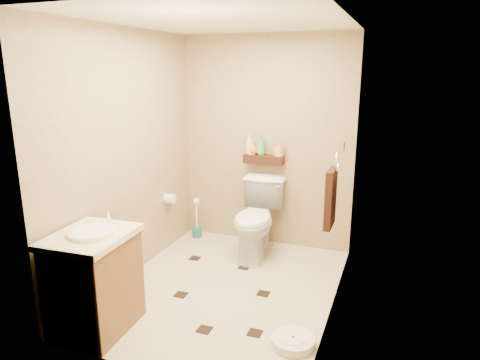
% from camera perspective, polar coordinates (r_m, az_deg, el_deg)
% --- Properties ---
extents(ground, '(2.50, 2.50, 0.00)m').
position_cam_1_polar(ground, '(4.19, -2.06, -14.21)').
color(ground, beige).
rests_on(ground, ground).
extents(wall_back, '(2.00, 0.04, 2.40)m').
position_cam_1_polar(wall_back, '(4.91, 3.50, 4.99)').
color(wall_back, tan).
rests_on(wall_back, ground).
extents(wall_front, '(2.00, 0.04, 2.40)m').
position_cam_1_polar(wall_front, '(2.69, -12.67, -3.40)').
color(wall_front, tan).
rests_on(wall_front, ground).
extents(wall_left, '(0.04, 2.50, 2.40)m').
position_cam_1_polar(wall_left, '(4.24, -14.77, 3.01)').
color(wall_left, tan).
rests_on(wall_left, ground).
extents(wall_right, '(0.04, 2.50, 2.40)m').
position_cam_1_polar(wall_right, '(3.50, 13.03, 0.73)').
color(wall_right, tan).
rests_on(wall_right, ground).
extents(ceiling, '(2.00, 2.50, 0.02)m').
position_cam_1_polar(ceiling, '(3.69, -2.41, 20.54)').
color(ceiling, silver).
rests_on(ceiling, wall_back).
extents(wall_shelf, '(0.46, 0.14, 0.10)m').
position_cam_1_polar(wall_shelf, '(4.87, 3.18, 2.75)').
color(wall_shelf, '#3A1D10').
rests_on(wall_shelf, wall_back).
extents(floor_accents, '(1.17, 1.27, 0.01)m').
position_cam_1_polar(floor_accents, '(4.11, -2.28, -14.77)').
color(floor_accents, black).
rests_on(floor_accents, ground).
extents(toilet, '(0.52, 0.85, 0.84)m').
position_cam_1_polar(toilet, '(4.71, 2.24, -5.21)').
color(toilet, white).
rests_on(toilet, ground).
extents(vanity, '(0.58, 0.69, 0.93)m').
position_cam_1_polar(vanity, '(3.61, -18.84, -12.59)').
color(vanity, brown).
rests_on(vanity, ground).
extents(bathroom_scale, '(0.38, 0.38, 0.07)m').
position_cam_1_polar(bathroom_scale, '(3.46, 7.06, -20.51)').
color(bathroom_scale, white).
rests_on(bathroom_scale, ground).
extents(toilet_brush, '(0.11, 0.11, 0.50)m').
position_cam_1_polar(toilet_brush, '(5.32, -5.77, -5.76)').
color(toilet_brush, '#196463').
rests_on(toilet_brush, ground).
extents(towel_ring, '(0.12, 0.30, 0.76)m').
position_cam_1_polar(towel_ring, '(3.82, 12.06, -2.04)').
color(towel_ring, silver).
rests_on(towel_ring, wall_right).
extents(toilet_paper, '(0.12, 0.11, 0.12)m').
position_cam_1_polar(toilet_paper, '(4.89, -9.36, -2.47)').
color(toilet_paper, white).
rests_on(toilet_paper, wall_left).
extents(bottle_a, '(0.11, 0.11, 0.23)m').
position_cam_1_polar(bottle_a, '(4.90, 1.25, 4.83)').
color(bottle_a, beige).
rests_on(bottle_a, wall_shelf).
extents(bottle_b, '(0.08, 0.08, 0.16)m').
position_cam_1_polar(bottle_b, '(4.89, 1.68, 4.34)').
color(bottle_b, yellow).
rests_on(bottle_b, wall_shelf).
extents(bottle_c, '(0.14, 0.14, 0.13)m').
position_cam_1_polar(bottle_c, '(4.88, 1.94, 4.19)').
color(bottle_c, '#D25318').
rests_on(bottle_c, wall_shelf).
extents(bottle_d, '(0.11, 0.11, 0.23)m').
position_cam_1_polar(bottle_d, '(4.85, 2.84, 4.68)').
color(bottle_d, '#39AD5C').
rests_on(bottle_d, wall_shelf).
extents(bottle_e, '(0.10, 0.10, 0.17)m').
position_cam_1_polar(bottle_e, '(4.79, 5.28, 4.18)').
color(bottle_e, gold).
rests_on(bottle_e, wall_shelf).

